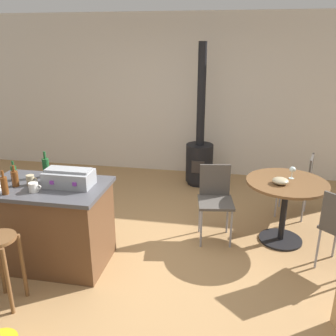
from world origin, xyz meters
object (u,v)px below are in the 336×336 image
(dining_table, at_px, (285,196))
(bottle_2, at_px, (15,178))
(folding_chair_near, at_px, (215,197))
(bottle_3, at_px, (46,167))
(wooden_stool, at_px, (1,257))
(bottle_1, at_px, (4,185))
(cup_1, at_px, (34,187))
(toolbox, at_px, (69,178))
(bottle_0, at_px, (14,173))
(folding_chair_left, at_px, (299,181))
(cup_2, at_px, (31,180))
(kitchen_island, at_px, (50,224))
(wine_glass, at_px, (292,170))
(wood_stove, at_px, (200,153))
(serving_bowl, at_px, (280,181))

(dining_table, distance_m, bottle_2, 2.92)
(folding_chair_near, bearing_deg, bottle_3, -160.92)
(wooden_stool, distance_m, bottle_1, 0.67)
(dining_table, relative_size, cup_1, 7.25)
(bottle_2, relative_size, bottle_3, 0.78)
(toolbox, distance_m, bottle_0, 0.63)
(dining_table, height_order, folding_chair_left, folding_chair_left)
(folding_chair_near, bearing_deg, cup_2, -154.64)
(kitchen_island, distance_m, bottle_1, 0.65)
(folding_chair_near, bearing_deg, kitchen_island, -153.13)
(kitchen_island, distance_m, bottle_3, 0.60)
(wine_glass, bearing_deg, cup_1, -155.39)
(bottle_0, height_order, cup_2, bottle_0)
(cup_2, bearing_deg, bottle_3, 80.68)
(wood_stove, distance_m, toolbox, 2.73)
(bottle_1, bearing_deg, serving_bowl, 22.19)
(kitchen_island, height_order, bottle_2, bottle_2)
(folding_chair_near, relative_size, serving_bowl, 4.91)
(dining_table, distance_m, bottle_3, 2.67)
(dining_table, distance_m, cup_1, 2.72)
(bottle_0, xyz_separation_m, bottle_3, (0.28, 0.15, 0.03))
(folding_chair_left, distance_m, cup_2, 3.33)
(wood_stove, relative_size, wine_glass, 15.67)
(cup_2, xyz_separation_m, serving_bowl, (2.51, 0.81, -0.14))
(bottle_1, xyz_separation_m, wine_glass, (2.77, 1.26, -0.11))
(bottle_2, relative_size, cup_1, 1.73)
(bottle_3, xyz_separation_m, serving_bowl, (2.47, 0.57, -0.20))
(kitchen_island, distance_m, cup_1, 0.51)
(kitchen_island, bearing_deg, wooden_stool, -97.94)
(kitchen_island, xyz_separation_m, bottle_1, (-0.26, -0.27, 0.53))
(dining_table, xyz_separation_m, cup_2, (-2.60, -0.91, 0.36))
(folding_chair_left, bearing_deg, kitchen_island, -149.27)
(folding_chair_left, height_order, bottle_2, bottle_2)
(toolbox, xyz_separation_m, bottle_3, (-0.35, 0.19, 0.02))
(folding_chair_near, xyz_separation_m, bottle_1, (-1.92, -1.11, 0.45))
(folding_chair_left, height_order, wood_stove, wood_stove)
(bottle_1, height_order, wine_glass, bottle_1)
(wood_stove, height_order, wine_glass, wood_stove)
(kitchen_island, xyz_separation_m, cup_1, (-0.02, -0.17, 0.49))
(bottle_2, bearing_deg, wine_glass, 20.92)
(wood_stove, height_order, bottle_3, wood_stove)
(bottle_2, height_order, cup_1, bottle_2)
(bottle_1, bearing_deg, dining_table, 23.20)
(bottle_1, height_order, bottle_2, bottle_1)
(dining_table, xyz_separation_m, cup_1, (-2.48, -1.06, 0.35))
(bottle_2, bearing_deg, serving_bowl, 18.27)
(dining_table, bearing_deg, wood_stove, 125.27)
(wood_stove, distance_m, bottle_3, 2.72)
(toolbox, bearing_deg, wine_glass, 22.82)
(folding_chair_left, xyz_separation_m, bottle_0, (-3.11, -1.54, 0.46))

